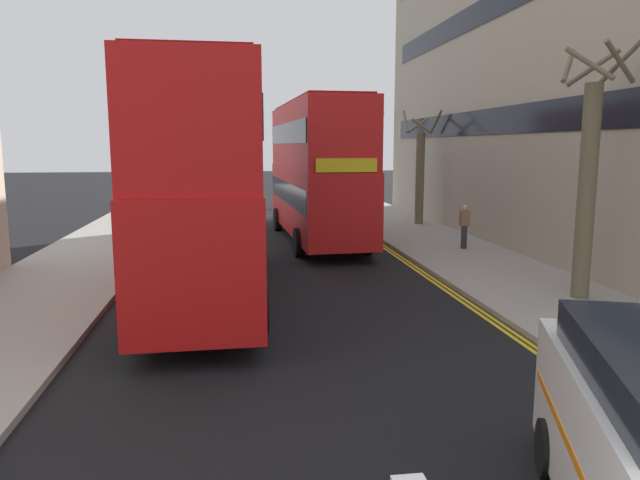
% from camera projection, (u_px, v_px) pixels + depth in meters
% --- Properties ---
extents(sidewalk_right, '(4.00, 80.00, 0.14)m').
position_uv_depth(sidewalk_right, '(480.00, 264.00, 19.36)').
color(sidewalk_right, '#9E9991').
rests_on(sidewalk_right, ground).
extents(sidewalk_left, '(4.00, 80.00, 0.14)m').
position_uv_depth(sidewalk_left, '(63.00, 276.00, 17.56)').
color(sidewalk_left, '#9E9991').
rests_on(sidewalk_left, ground).
extents(kerb_line_outer, '(0.10, 56.00, 0.01)m').
position_uv_depth(kerb_line_outer, '(439.00, 282.00, 17.12)').
color(kerb_line_outer, yellow).
rests_on(kerb_line_outer, ground).
extents(kerb_line_inner, '(0.10, 56.00, 0.01)m').
position_uv_depth(kerb_line_inner, '(433.00, 282.00, 17.10)').
color(kerb_line_inner, yellow).
rests_on(kerb_line_inner, ground).
extents(double_decker_bus_away, '(2.98, 10.86, 5.64)m').
position_uv_depth(double_decker_bus_away, '(200.00, 181.00, 14.97)').
color(double_decker_bus_away, red).
rests_on(double_decker_bus_away, ground).
extents(double_decker_bus_oncoming, '(3.13, 10.90, 5.64)m').
position_uv_depth(double_decker_bus_oncoming, '(317.00, 167.00, 24.03)').
color(double_decker_bus_oncoming, red).
rests_on(double_decker_bus_oncoming, ground).
extents(pedestrian_far, '(0.34, 0.22, 1.62)m').
position_uv_depth(pedestrian_far, '(464.00, 226.00, 21.79)').
color(pedestrian_far, '#2D2D38').
rests_on(pedestrian_far, sidewalk_right).
extents(street_tree_near, '(1.90, 1.80, 6.41)m').
position_uv_depth(street_tree_near, '(588.00, 180.00, 14.42)').
color(street_tree_near, '#6B6047').
rests_on(street_tree_near, sidewalk_right).
extents(street_tree_mid, '(1.71, 1.63, 5.47)m').
position_uv_depth(street_tree_mid, '(420.00, 173.00, 28.52)').
color(street_tree_mid, '#6B6047').
rests_on(street_tree_mid, sidewalk_right).
extents(street_tree_far, '(1.68, 1.67, 6.66)m').
position_uv_depth(street_tree_far, '(369.00, 156.00, 36.49)').
color(street_tree_far, '#6B6047').
rests_on(street_tree_far, sidewalk_right).
extents(street_tree_distant, '(1.49, 1.53, 6.27)m').
position_uv_depth(street_tree_distant, '(365.00, 158.00, 41.74)').
color(street_tree_distant, '#6B6047').
rests_on(street_tree_distant, sidewalk_right).
extents(townhouse_terrace_right, '(10.08, 28.00, 12.73)m').
position_uv_depth(townhouse_terrace_right, '(607.00, 84.00, 23.72)').
color(townhouse_terrace_right, '#B2A893').
rests_on(townhouse_terrace_right, ground).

